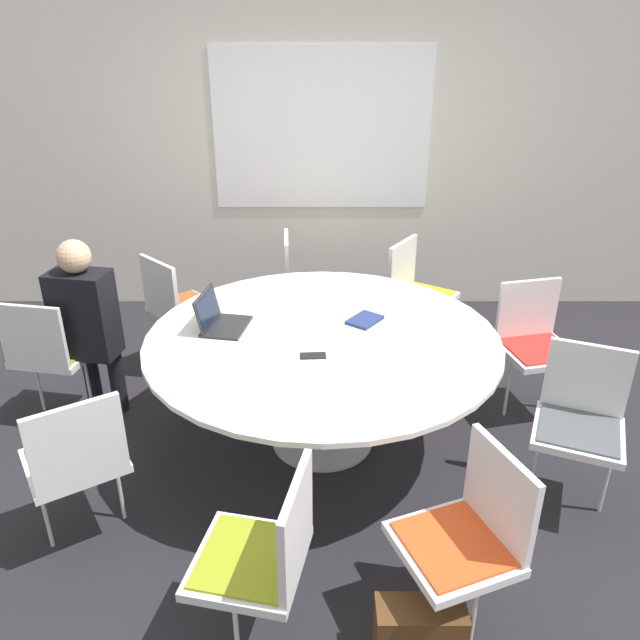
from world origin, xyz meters
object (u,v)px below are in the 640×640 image
object	(u,v)px
chair_6	(413,287)
spiral_notebook	(362,320)
chair_7	(301,278)
chair_0	(46,349)
chair_4	(578,414)
chair_5	(532,337)
chair_1	(73,456)
chair_3	(467,530)
cell_phone	(310,356)
laptop	(216,319)
person_0	(83,318)
chair_2	(262,551)
chair_8	(174,302)
handbag	(417,632)

from	to	relation	value
chair_6	spiral_notebook	bearing A→B (deg)	8.94
chair_7	chair_6	bearing A→B (deg)	74.52
chair_0	chair_4	size ratio (longest dim) A/B	1.00
chair_5	chair_7	distance (m)	1.83
chair_1	spiral_notebook	world-z (taller)	chair_1
chair_7	spiral_notebook	xyz separation A→B (m)	(0.40, -1.23, 0.22)
chair_4	spiral_notebook	xyz separation A→B (m)	(-1.08, 0.67, 0.22)
chair_3	cell_phone	distance (m)	1.25
chair_3	cell_phone	world-z (taller)	chair_3
chair_1	chair_4	xyz separation A→B (m)	(2.50, 0.34, 0.00)
chair_1	chair_4	distance (m)	2.52
laptop	cell_phone	distance (m)	0.66
chair_1	chair_6	world-z (taller)	same
chair_7	person_0	size ratio (longest dim) A/B	0.71
chair_0	chair_6	bearing A→B (deg)	32.41
cell_phone	chair_2	bearing A→B (deg)	-98.60
chair_2	chair_7	world-z (taller)	same
chair_8	cell_phone	size ratio (longest dim) A/B	6.04
chair_0	laptop	xyz separation A→B (m)	(1.10, -0.13, 0.26)
chair_0	chair_7	world-z (taller)	same
chair_3	chair_6	world-z (taller)	same
chair_4	laptop	bearing A→B (deg)	5.64
chair_6	chair_4	bearing A→B (deg)	52.96
chair_8	cell_phone	xyz separation A→B (m)	(1.00, -1.20, 0.21)
chair_2	laptop	world-z (taller)	laptop
laptop	chair_3	bearing A→B (deg)	-129.51
chair_8	chair_1	bearing A→B (deg)	-48.43
chair_3	laptop	xyz separation A→B (m)	(-1.19, 1.41, 0.26)
cell_phone	handbag	world-z (taller)	cell_phone
chair_5	laptop	distance (m)	2.02
cell_phone	chair_0	bearing A→B (deg)	163.59
chair_8	spiral_notebook	size ratio (longest dim) A/B	3.37
chair_7	chair_0	bearing A→B (deg)	-56.25
chair_0	chair_5	size ratio (longest dim) A/B	1.00
chair_2	laptop	size ratio (longest dim) A/B	2.46
chair_6	chair_7	world-z (taller)	same
chair_2	spiral_notebook	distance (m)	1.68
chair_4	handbag	world-z (taller)	chair_4
chair_1	handbag	distance (m)	1.72
chair_4	chair_5	size ratio (longest dim) A/B	1.00
chair_4	laptop	distance (m)	2.05
chair_3	chair_4	world-z (taller)	same
chair_1	laptop	distance (m)	1.12
chair_1	chair_8	world-z (taller)	same
chair_1	cell_phone	distance (m)	1.27
chair_1	chair_0	bearing A→B (deg)	84.38
chair_7	cell_phone	size ratio (longest dim) A/B	6.04
person_0	cell_phone	distance (m)	1.50
chair_7	laptop	size ratio (longest dim) A/B	2.46
handbag	chair_0	bearing A→B (deg)	140.78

